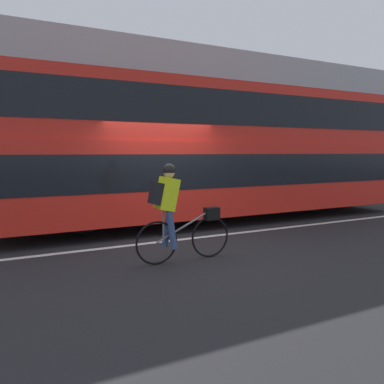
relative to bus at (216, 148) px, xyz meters
name	(u,v)px	position (x,y,z in m)	size (l,w,h in m)	color
ground_plane	(173,243)	(-2.09, -1.85, -2.00)	(80.00, 80.00, 0.00)	#232326
road_center_line	(170,241)	(-2.09, -1.68, -2.00)	(50.00, 0.14, 0.01)	silver
sidewalk_curb	(104,204)	(-2.09, 4.17, -1.93)	(60.00, 2.24, 0.15)	#A8A399
building_facade	(94,117)	(-2.09, 5.44, 1.17)	(60.00, 0.30, 6.34)	#9E9EA3
bus	(216,148)	(0.00, 0.00, 0.00)	(11.52, 2.57, 3.58)	black
cyclist_on_bike	(175,210)	(-2.61, -3.13, -1.10)	(1.76, 0.32, 1.69)	black
street_sign_post	(139,163)	(-0.84, 4.05, -0.50)	(0.36, 0.09, 2.42)	#59595B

